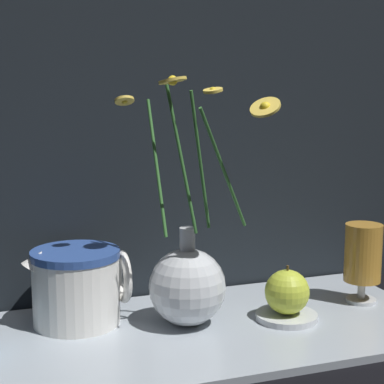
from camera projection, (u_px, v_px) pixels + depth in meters
The scene contains 7 objects.
ground_plane at pixel (192, 336), 1.00m from camera, with size 6.00×6.00×0.00m, color black.
shelf at pixel (192, 332), 1.00m from camera, with size 0.80×0.36×0.01m.
vase_with_flowers at pixel (187, 282), 1.01m from camera, with size 0.22×0.19×0.39m.
ceramic_pitcher at pixel (77, 283), 1.02m from camera, with size 0.17×0.14×0.13m.
tea_glass at pixel (363, 255), 1.11m from camera, with size 0.06×0.06×0.14m.
saucer_plate at pixel (286, 316), 1.04m from camera, with size 0.10×0.10×0.01m.
orange_fruit at pixel (287, 292), 1.03m from camera, with size 0.07×0.07×0.08m.
Camera 1 is at (-0.32, -0.90, 0.39)m, focal length 60.00 mm.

